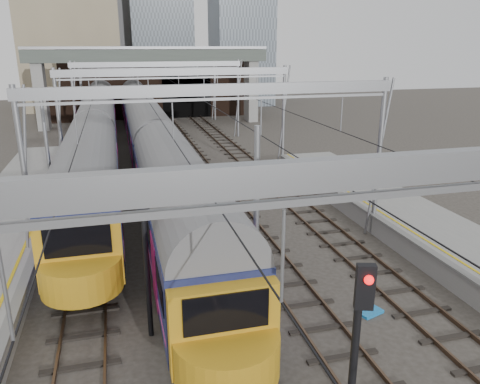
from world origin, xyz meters
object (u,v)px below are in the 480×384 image
object	(u,v)px
signal_near_left	(145,245)
signal_near_centre	(356,349)
train_main	(142,119)
train_second	(98,125)

from	to	relation	value
signal_near_left	signal_near_centre	world-z (taller)	signal_near_left
train_main	train_second	xyz separation A→B (m)	(-4.00, -2.90, 0.01)
train_second	signal_near_centre	size ratio (longest dim) A/B	9.99
train_main	signal_near_centre	distance (m)	38.28
train_main	signal_near_left	bearing A→B (deg)	-93.20
train_main	signal_near_centre	size ratio (longest dim) A/B	13.21
train_second	signal_near_centre	world-z (taller)	signal_near_centre
train_second	train_main	bearing A→B (deg)	35.92
train_main	train_second	bearing A→B (deg)	-144.08
signal_near_left	signal_near_centre	bearing A→B (deg)	-51.66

